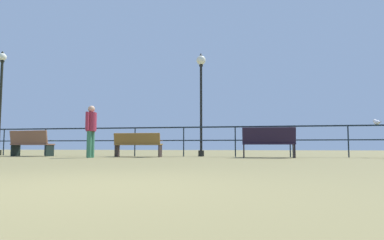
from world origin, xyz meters
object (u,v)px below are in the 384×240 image
at_px(bench_far_left, 31,142).
at_px(lamppost_left, 1,93).
at_px(bench_near_left, 138,143).
at_px(lamppost_center, 201,86).
at_px(person_by_bench, 91,128).
at_px(seagull_on_rail, 377,122).
at_px(bench_near_right, 269,141).

height_order(bench_far_left, lamppost_left, lamppost_left).
xyz_separation_m(bench_near_left, lamppost_center, (2.13, 0.99, 2.15)).
xyz_separation_m(lamppost_center, person_by_bench, (-3.36, -2.12, -1.65)).
height_order(bench_near_left, seagull_on_rail, seagull_on_rail).
height_order(person_by_bench, seagull_on_rail, person_by_bench).
relative_size(bench_near_right, person_by_bench, 0.99).
bearing_deg(person_by_bench, bench_far_left, 160.01).
relative_size(lamppost_left, person_by_bench, 2.60).
xyz_separation_m(bench_near_right, seagull_on_rail, (3.60, 0.84, 0.65)).
bearing_deg(bench_near_right, bench_near_left, 179.73).
bearing_deg(bench_near_left, bench_near_right, -0.27).
height_order(lamppost_center, person_by_bench, lamppost_center).
height_order(lamppost_center, seagull_on_rail, lamppost_center).
relative_size(bench_far_left, lamppost_left, 0.36).
bearing_deg(seagull_on_rail, bench_far_left, -176.12).
distance_m(lamppost_center, seagull_on_rail, 6.19).
bearing_deg(seagull_on_rail, person_by_bench, -168.28).
xyz_separation_m(bench_near_right, lamppost_left, (-11.11, 1.02, 2.13)).
bearing_deg(bench_near_left, seagull_on_rail, 5.76).
height_order(bench_far_left, bench_near_left, bench_far_left).
relative_size(bench_near_right, lamppost_center, 0.44).
relative_size(lamppost_left, seagull_on_rail, 11.24).
xyz_separation_m(bench_near_left, person_by_bench, (-1.23, -1.12, 0.50)).
height_order(bench_near_left, person_by_bench, person_by_bench).
relative_size(bench_far_left, bench_near_right, 0.95).
xyz_separation_m(bench_near_right, lamppost_center, (-2.42, 1.02, 2.10)).
distance_m(bench_near_right, seagull_on_rail, 3.75).
bearing_deg(bench_far_left, bench_near_right, -0.01).
bearing_deg(bench_near_left, person_by_bench, -137.58).
bearing_deg(lamppost_left, lamppost_center, -0.00).
relative_size(person_by_bench, seagull_on_rail, 4.32).
distance_m(bench_far_left, bench_near_left, 4.26).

